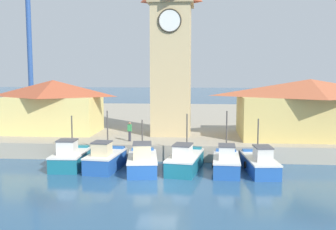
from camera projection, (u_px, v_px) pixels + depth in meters
The scene contains 13 objects.
ground_plane at pixel (157, 184), 24.82m from camera, with size 300.00×300.00×0.00m, color #2D567A.
quay_wharf at pixel (180, 122), 50.74m from camera, with size 120.00×40.00×1.30m, color #A89E89.
fishing_boat_far_left at pixel (70, 158), 29.09m from camera, with size 2.34×4.44×3.80m.
fishing_boat_left_outer at pixel (105, 159), 28.53m from camera, with size 2.41×4.47×4.24m.
fishing_boat_left_inner at pixel (142, 161), 28.01m from camera, with size 2.72×5.17×3.62m.
fishing_boat_mid_left at pixel (185, 161), 28.22m from camera, with size 2.75×5.37×4.04m.
fishing_boat_center at pixel (226, 162), 27.63m from camera, with size 2.03×4.61×4.31m.
fishing_boat_mid_right at pixel (260, 163), 27.67m from camera, with size 2.29×5.23×3.74m.
clock_tower at pixel (171, 49), 35.63m from camera, with size 3.99×3.99×16.48m.
warehouse_left at pixel (54, 106), 37.37m from camera, with size 8.77×5.63×4.99m.
warehouse_right at pixel (310, 108), 34.61m from camera, with size 12.56×7.34×5.14m.
port_crane_near at pixel (30, 59), 44.52m from camera, with size 4.33×7.19×19.58m.
dock_worker_near_tower at pixel (130, 131), 32.73m from camera, with size 0.34×0.22×1.62m.
Camera 1 is at (2.74, -24.03, 7.10)m, focal length 42.00 mm.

